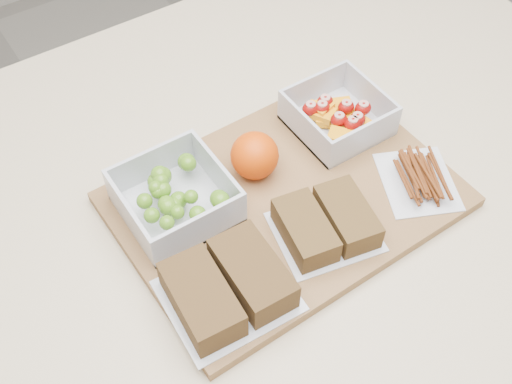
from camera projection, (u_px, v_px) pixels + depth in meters
counter at (264, 349)px, 1.19m from camera, size 1.20×0.90×0.90m
cutting_board at (286, 200)px, 0.83m from camera, size 0.43×0.31×0.02m
grape_container at (176, 196)px, 0.80m from camera, size 0.13×0.13×0.05m
fruit_container at (337, 116)px, 0.89m from camera, size 0.12×0.12×0.05m
orange at (255, 155)px, 0.83m from camera, size 0.06×0.06×0.06m
sandwich_bag_left at (227, 287)px, 0.72m from camera, size 0.15×0.13×0.04m
sandwich_bag_center at (326, 224)px, 0.78m from camera, size 0.14×0.13×0.04m
pretzel_bag at (419, 176)px, 0.83m from camera, size 0.13×0.14×0.03m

